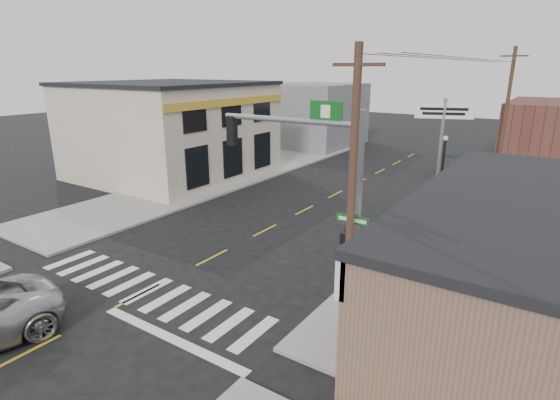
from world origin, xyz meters
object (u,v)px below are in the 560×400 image
Objects in this scene: bare_tree at (428,223)px; utility_pole_near at (351,200)px; guide_sign at (426,231)px; dance_center_sign at (443,127)px; fire_hydrant at (421,256)px; traffic_signal_pole at (332,194)px; lamp_post at (443,177)px; utility_pole_far at (505,117)px.

bare_tree is 0.49× the size of utility_pole_near.
guide_sign is at bearing 89.35° from utility_pole_near.
utility_pole_near is at bearing -123.06° from bare_tree.
fire_hydrant is at bearing -98.84° from dance_center_sign.
fire_hydrant is (1.57, 5.26, -3.72)m from traffic_signal_pole.
dance_center_sign is at bearing 88.73° from traffic_signal_pole.
traffic_signal_pole is 1.09× the size of dance_center_sign.
lamp_post is 0.75× the size of dance_center_sign.
utility_pole_near is (0.99, -13.69, -0.46)m from dance_center_sign.
bare_tree is (1.09, -3.96, 2.90)m from fire_hydrant.
guide_sign is 6.24m from utility_pole_near.
dance_center_sign reaches higher than fire_hydrant.
bare_tree is at bearing 25.35° from traffic_signal_pole.
dance_center_sign is 0.69× the size of utility_pole_far.
guide_sign is at bearing 104.37° from bare_tree.
dance_center_sign is 11.70m from bare_tree.
traffic_signal_pole is at bearing -121.14° from guide_sign.
lamp_post is (-0.76, 5.18, 1.00)m from guide_sign.
bare_tree is (2.66, 1.30, -0.82)m from traffic_signal_pole.
utility_pole_far reaches higher than dance_center_sign.
traffic_signal_pole is 1.65× the size of bare_tree.
guide_sign is 16.54m from utility_pole_far.
utility_pole_near is at bearing -106.46° from guide_sign.
fire_hydrant is 5.03m from bare_tree.
lamp_post is at bearing 88.97° from guide_sign.
fire_hydrant is 0.18× the size of bare_tree.
bare_tree is (2.53, -11.33, -1.52)m from dance_center_sign.
utility_pole_far is at bearing 93.74° from utility_pole_near.
lamp_post is (-0.51, 4.50, 2.38)m from fire_hydrant.
dance_center_sign reaches higher than guide_sign.
bare_tree is 19.61m from utility_pole_far.
utility_pole_near is at bearing -44.02° from traffic_signal_pole.
guide_sign is 0.43× the size of dance_center_sign.
lamp_post is 0.52× the size of utility_pole_far.
fire_hydrant is at bearing 92.38° from utility_pole_near.
dance_center_sign is at bearing -101.75° from utility_pole_far.
traffic_signal_pole is 1.57m from utility_pole_near.
traffic_signal_pole is at bearing -93.90° from utility_pole_far.
dance_center_sign is at bearing 101.02° from fire_hydrant.
guide_sign is 0.66× the size of bare_tree.
utility_pole_near is (-1.54, -2.36, 1.06)m from bare_tree.
dance_center_sign is at bearing 106.38° from lamp_post.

